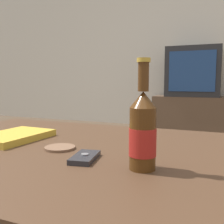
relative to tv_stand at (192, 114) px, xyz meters
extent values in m
cube|color=beige|center=(-0.14, 0.26, 1.07)|extent=(8.00, 0.05, 2.60)
cube|color=#422B1C|center=(-0.14, -2.76, 0.18)|extent=(1.24, 0.89, 0.04)
cylinder|color=#382417|center=(-0.70, -2.38, -0.03)|extent=(0.07, 0.07, 0.38)
cube|color=#4C3828|center=(0.00, 0.00, 0.00)|extent=(0.97, 0.38, 0.45)
cube|color=black|center=(0.00, 0.00, 0.54)|extent=(0.66, 0.38, 0.62)
cube|color=navy|center=(0.00, -0.20, 0.54)|extent=(0.54, 0.01, 0.49)
cylinder|color=#47280F|center=(0.17, -2.89, 0.27)|extent=(0.06, 0.06, 0.15)
cylinder|color=maroon|center=(0.17, -2.89, 0.27)|extent=(0.07, 0.07, 0.07)
cone|color=#47280F|center=(0.17, -2.89, 0.37)|extent=(0.06, 0.06, 0.04)
cylinder|color=#47280F|center=(0.17, -2.89, 0.42)|extent=(0.03, 0.03, 0.07)
cylinder|color=#B79333|center=(0.17, -2.89, 0.46)|extent=(0.03, 0.03, 0.01)
cube|color=#232328|center=(0.01, -2.88, 0.21)|extent=(0.08, 0.12, 0.01)
cylinder|color=slate|center=(0.01, -2.88, 0.21)|extent=(0.02, 0.02, 0.00)
cylinder|color=brown|center=(-0.12, -2.81, 0.20)|extent=(0.10, 0.10, 0.01)
cube|color=#B7932D|center=(-0.36, -2.76, 0.21)|extent=(0.19, 0.27, 0.02)
camera|label=1|loc=(0.35, -3.49, 0.41)|focal=42.00mm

